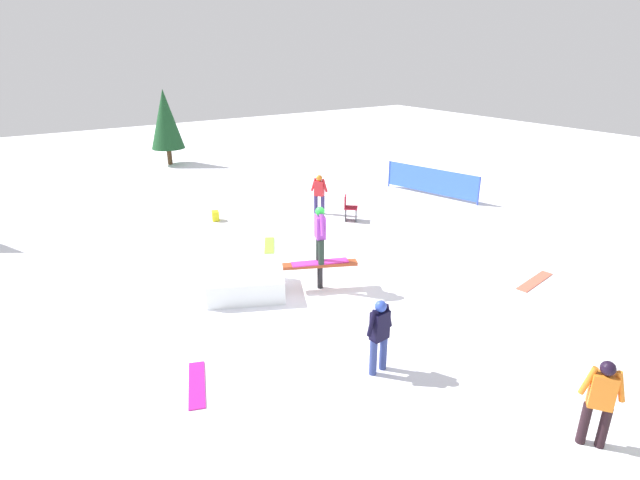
{
  "coord_description": "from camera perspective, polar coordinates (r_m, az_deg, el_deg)",
  "views": [
    {
      "loc": [
        -6.25,
        -9.22,
        5.6
      ],
      "look_at": [
        0.0,
        0.0,
        1.27
      ],
      "focal_mm": 28.0,
      "sensor_mm": 36.0,
      "label": 1
    }
  ],
  "objects": [
    {
      "name": "main_rider_on_rail",
      "position": [
        11.91,
        0.0,
        0.53
      ],
      "size": [
        1.4,
        0.78,
        1.43
      ],
      "rotation": [
        0.0,
        0.0,
        -0.38
      ],
      "color": "#D72DA2",
      "rests_on": "rail_feature"
    },
    {
      "name": "safety_fence",
      "position": [
        20.54,
        12.6,
        6.62
      ],
      "size": [
        1.01,
        4.02,
        1.1
      ],
      "rotation": [
        0.0,
        0.0,
        1.81
      ],
      "color": "blue",
      "rests_on": "ground"
    },
    {
      "name": "loose_snowboard_coral",
      "position": [
        13.9,
        23.34,
        -4.34
      ],
      "size": [
        1.55,
        0.53,
        0.02
      ],
      "primitive_type": "cube",
      "rotation": [
        0.0,
        0.0,
        0.17
      ],
      "color": "#EB664D",
      "rests_on": "ground"
    },
    {
      "name": "loose_snowboard_lime",
      "position": [
        15.11,
        -5.82,
        -0.59
      ],
      "size": [
        0.87,
        1.26,
        0.02
      ],
      "primitive_type": "cube",
      "rotation": [
        0.0,
        0.0,
        1.06
      ],
      "color": "#96D03B",
      "rests_on": "ground"
    },
    {
      "name": "ground_plane",
      "position": [
        12.47,
        0.0,
        -5.47
      ],
      "size": [
        60.0,
        60.0,
        0.0
      ],
      "primitive_type": "plane",
      "color": "white"
    },
    {
      "name": "bystander_black",
      "position": [
        9.14,
        6.8,
        -10.47
      ],
      "size": [
        0.63,
        0.24,
        1.46
      ],
      "rotation": [
        0.0,
        0.0,
        0.1
      ],
      "color": "navy",
      "rests_on": "ground"
    },
    {
      "name": "snow_kicker_ramp",
      "position": [
        12.23,
        -8.5,
        -4.83
      ],
      "size": [
        2.27,
        2.13,
        0.56
      ],
      "primitive_type": "cube",
      "rotation": [
        0.0,
        0.0,
        -0.44
      ],
      "color": "white",
      "rests_on": "ground"
    },
    {
      "name": "bystander_red",
      "position": [
        17.72,
        -0.09,
        5.49
      ],
      "size": [
        0.45,
        0.55,
        1.41
      ],
      "rotation": [
        0.0,
        0.0,
        2.23
      ],
      "color": "navy",
      "rests_on": "ground"
    },
    {
      "name": "backpack_on_snow",
      "position": [
        17.54,
        -11.86,
        2.72
      ],
      "size": [
        0.29,
        0.35,
        0.34
      ],
      "primitive_type": "cube",
      "rotation": [
        0.0,
        0.0,
        4.43
      ],
      "color": "yellow",
      "rests_on": "ground"
    },
    {
      "name": "rail_feature",
      "position": [
        12.23,
        0.0,
        -3.12
      ],
      "size": [
        1.78,
        1.04,
        0.67
      ],
      "rotation": [
        0.0,
        0.0,
        -0.44
      ],
      "color": "black",
      "rests_on": "ground"
    },
    {
      "name": "pine_tree_near",
      "position": [
        26.48,
        -17.24,
        13.04
      ],
      "size": [
        1.63,
        1.63,
        3.7
      ],
      "color": "#4C331E",
      "rests_on": "ground"
    },
    {
      "name": "bystander_orange",
      "position": [
        8.62,
        29.39,
        -15.58
      ],
      "size": [
        0.43,
        0.55,
        1.47
      ],
      "rotation": [
        0.0,
        0.0,
        2.21
      ],
      "color": "black",
      "rests_on": "ground"
    },
    {
      "name": "folding_chair",
      "position": [
        17.13,
        3.39,
        3.57
      ],
      "size": [
        0.62,
        0.62,
        0.88
      ],
      "rotation": [
        0.0,
        0.0,
        0.85
      ],
      "color": "#3F3F44",
      "rests_on": "ground"
    },
    {
      "name": "loose_snowboard_magenta",
      "position": [
        9.46,
        -13.9,
        -15.72
      ],
      "size": [
        0.74,
        1.35,
        0.02
      ],
      "primitive_type": "cube",
      "rotation": [
        0.0,
        0.0,
        4.35
      ],
      "color": "#CE1F98",
      "rests_on": "ground"
    }
  ]
}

